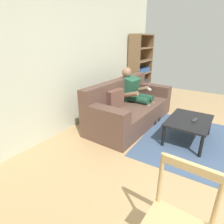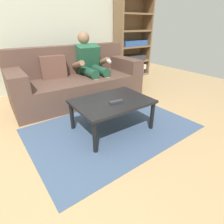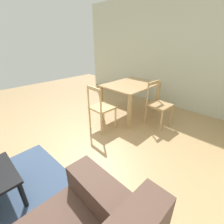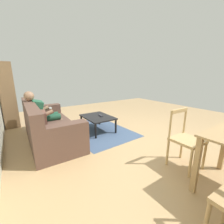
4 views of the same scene
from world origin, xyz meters
TOP-DOWN VIEW (x-y plane):
  - ground_plane at (0.00, 0.00)m, footprint 8.93×8.93m
  - couch at (1.02, 1.74)m, footprint 2.16×0.94m
  - person_lounging at (1.33, 1.76)m, footprint 0.60×0.90m
  - coffee_table at (0.93, 0.52)m, footprint 0.90×0.65m
  - tv_remote at (0.93, 0.44)m, footprint 0.17×0.07m
  - bookshelf at (2.83, 2.40)m, footprint 0.92×0.36m
  - dining_chair_facing_couch at (-1.22, 0.15)m, footprint 0.43×0.43m
  - area_rug at (0.93, 0.52)m, footprint 2.05×1.47m

SIDE VIEW (x-z plane):
  - ground_plane at x=0.00m, z-range 0.00..0.00m
  - area_rug at x=0.93m, z-range 0.00..0.01m
  - couch at x=1.02m, z-range -0.12..0.76m
  - coffee_table at x=0.93m, z-range 0.15..0.54m
  - tv_remote at x=0.93m, z-range 0.39..0.41m
  - dining_chair_facing_couch at x=-1.22m, z-range 0.00..0.92m
  - person_lounging at x=1.33m, z-range 0.01..1.11m
  - bookshelf at x=2.83m, z-range -0.21..1.57m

